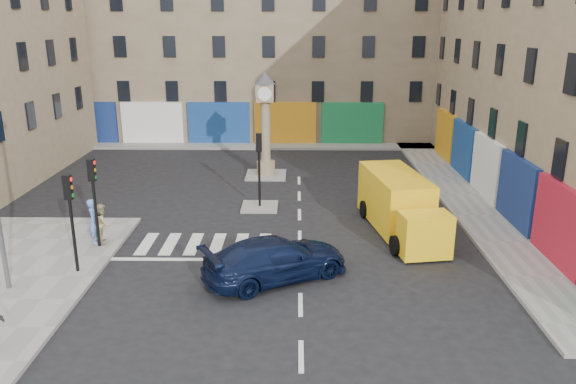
{
  "coord_description": "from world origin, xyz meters",
  "views": [
    {
      "loc": [
        -0.16,
        -18.79,
        9.16
      ],
      "look_at": [
        -0.52,
        4.28,
        2.0
      ],
      "focal_mm": 35.0,
      "sensor_mm": 36.0,
      "label": 1
    }
  ],
  "objects_px": {
    "pedestrian_blue": "(94,221)",
    "navy_sedan": "(276,259)",
    "pedestrian_tan": "(102,223)",
    "clock_pillar": "(265,118)",
    "traffic_light_left_far": "(93,189)",
    "traffic_light_left_near": "(70,208)",
    "yellow_van": "(399,205)",
    "traffic_light_island": "(259,158)"
  },
  "relations": [
    {
      "from": "pedestrian_blue",
      "to": "pedestrian_tan",
      "type": "height_order",
      "value": "pedestrian_blue"
    },
    {
      "from": "traffic_light_left_near",
      "to": "traffic_light_island",
      "type": "distance_m",
      "value": 10.03
    },
    {
      "from": "pedestrian_blue",
      "to": "traffic_light_left_far",
      "type": "bearing_deg",
      "value": -151.66
    },
    {
      "from": "navy_sedan",
      "to": "pedestrian_blue",
      "type": "distance_m",
      "value": 8.27
    },
    {
      "from": "traffic_light_left_near",
      "to": "clock_pillar",
      "type": "distance_m",
      "value": 15.19
    },
    {
      "from": "traffic_light_left_near",
      "to": "pedestrian_blue",
      "type": "bearing_deg",
      "value": 95.5
    },
    {
      "from": "clock_pillar",
      "to": "pedestrian_blue",
      "type": "distance_m",
      "value": 13.03
    },
    {
      "from": "traffic_light_left_far",
      "to": "navy_sedan",
      "type": "distance_m",
      "value": 8.08
    },
    {
      "from": "traffic_light_left_near",
      "to": "traffic_light_island",
      "type": "bearing_deg",
      "value": 51.07
    },
    {
      "from": "traffic_light_island",
      "to": "navy_sedan",
      "type": "xyz_separation_m",
      "value": [
        1.11,
        -8.04,
        -1.81
      ]
    },
    {
      "from": "traffic_light_left_near",
      "to": "yellow_van",
      "type": "xyz_separation_m",
      "value": [
        12.74,
        4.73,
        -1.39
      ]
    },
    {
      "from": "traffic_light_left_near",
      "to": "pedestrian_tan",
      "type": "relative_size",
      "value": 2.19
    },
    {
      "from": "traffic_light_left_near",
      "to": "traffic_light_left_far",
      "type": "bearing_deg",
      "value": 90.0
    },
    {
      "from": "traffic_light_left_far",
      "to": "yellow_van",
      "type": "distance_m",
      "value": 13.02
    },
    {
      "from": "traffic_light_left_far",
      "to": "pedestrian_blue",
      "type": "bearing_deg",
      "value": 123.45
    },
    {
      "from": "clock_pillar",
      "to": "pedestrian_tan",
      "type": "xyz_separation_m",
      "value": [
        -6.24,
        -10.98,
        -2.55
      ]
    },
    {
      "from": "traffic_light_left_near",
      "to": "navy_sedan",
      "type": "bearing_deg",
      "value": -1.85
    },
    {
      "from": "traffic_light_left_near",
      "to": "navy_sedan",
      "type": "distance_m",
      "value": 7.64
    },
    {
      "from": "traffic_light_left_far",
      "to": "clock_pillar",
      "type": "distance_m",
      "value": 13.05
    },
    {
      "from": "traffic_light_left_near",
      "to": "yellow_van",
      "type": "bearing_deg",
      "value": 20.38
    },
    {
      "from": "traffic_light_island",
      "to": "pedestrian_blue",
      "type": "distance_m",
      "value": 8.39
    },
    {
      "from": "traffic_light_left_far",
      "to": "traffic_light_island",
      "type": "height_order",
      "value": "traffic_light_left_far"
    },
    {
      "from": "traffic_light_left_far",
      "to": "traffic_light_island",
      "type": "bearing_deg",
      "value": 40.6
    },
    {
      "from": "traffic_light_left_near",
      "to": "yellow_van",
      "type": "relative_size",
      "value": 0.52
    },
    {
      "from": "traffic_light_left_near",
      "to": "pedestrian_blue",
      "type": "height_order",
      "value": "traffic_light_left_near"
    },
    {
      "from": "navy_sedan",
      "to": "yellow_van",
      "type": "height_order",
      "value": "yellow_van"
    },
    {
      "from": "navy_sedan",
      "to": "clock_pillar",
      "type": "bearing_deg",
      "value": -24.6
    },
    {
      "from": "pedestrian_blue",
      "to": "navy_sedan",
      "type": "bearing_deg",
      "value": -116.76
    },
    {
      "from": "traffic_light_left_far",
      "to": "navy_sedan",
      "type": "xyz_separation_m",
      "value": [
        7.41,
        -2.64,
        -1.84
      ]
    },
    {
      "from": "traffic_light_left_near",
      "to": "pedestrian_tan",
      "type": "xyz_separation_m",
      "value": [
        0.06,
        2.82,
        -1.63
      ]
    },
    {
      "from": "clock_pillar",
      "to": "yellow_van",
      "type": "xyz_separation_m",
      "value": [
        6.44,
        -9.06,
        -2.32
      ]
    },
    {
      "from": "navy_sedan",
      "to": "yellow_van",
      "type": "distance_m",
      "value": 7.3
    },
    {
      "from": "clock_pillar",
      "to": "navy_sedan",
      "type": "distance_m",
      "value": 14.35
    },
    {
      "from": "traffic_light_island",
      "to": "clock_pillar",
      "type": "bearing_deg",
      "value": 90.0
    },
    {
      "from": "pedestrian_blue",
      "to": "pedestrian_tan",
      "type": "bearing_deg",
      "value": -93.85
    },
    {
      "from": "traffic_light_left_near",
      "to": "yellow_van",
      "type": "distance_m",
      "value": 13.66
    },
    {
      "from": "yellow_van",
      "to": "pedestrian_blue",
      "type": "bearing_deg",
      "value": 179.17
    },
    {
      "from": "traffic_light_left_near",
      "to": "traffic_light_left_far",
      "type": "xyz_separation_m",
      "value": [
        0.0,
        2.4,
        0.0
      ]
    },
    {
      "from": "clock_pillar",
      "to": "yellow_van",
      "type": "bearing_deg",
      "value": -54.61
    },
    {
      "from": "clock_pillar",
      "to": "yellow_van",
      "type": "height_order",
      "value": "clock_pillar"
    },
    {
      "from": "traffic_light_left_near",
      "to": "pedestrian_tan",
      "type": "distance_m",
      "value": 3.25
    },
    {
      "from": "traffic_light_left_near",
      "to": "pedestrian_blue",
      "type": "distance_m",
      "value": 3.21
    }
  ]
}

